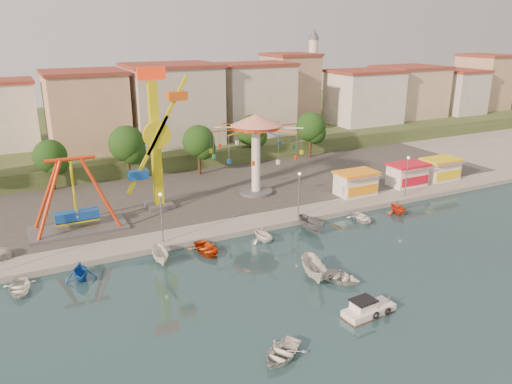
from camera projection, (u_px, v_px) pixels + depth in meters
ground at (297, 286)px, 43.10m from camera, size 200.00×200.00×0.00m
quay_deck at (129, 142)px, 95.53m from camera, size 200.00×100.00×0.60m
asphalt_pad at (184, 186)px, 68.32m from camera, size 90.00×28.00×0.01m
hill_terrace at (123, 131)px, 99.39m from camera, size 200.00×60.00×3.00m
pirate_ship_ride at (74, 196)px, 52.52m from camera, size 10.00×5.00×8.00m
kamikaze_tower at (158, 143)px, 57.72m from camera, size 5.56×3.10×16.50m
wave_swinger at (256, 136)px, 62.92m from camera, size 11.60×11.60×10.40m
booth_left at (356, 183)px, 64.40m from camera, size 5.40×3.78×3.08m
booth_mid at (407, 174)px, 68.15m from camera, size 5.40×3.78×3.08m
booth_right at (441, 169)px, 70.79m from camera, size 5.40×3.78×3.08m
lamp_post_1 at (162, 219)px, 49.71m from camera, size 0.14×0.14×5.00m
lamp_post_2 at (299, 196)px, 56.55m from camera, size 0.14×0.14×5.00m
lamp_post_3 at (406, 178)px, 63.39m from camera, size 0.14×0.14×5.00m
tree_1 at (50, 156)px, 65.32m from camera, size 4.35×4.35×6.80m
tree_2 at (127, 144)px, 69.01m from camera, size 5.02×5.02×7.85m
tree_3 at (199, 141)px, 72.17m from camera, size 4.68×4.68×7.32m
tree_4 at (251, 130)px, 78.92m from camera, size 4.86×4.86×7.60m
tree_5 at (311, 127)px, 81.66m from camera, size 4.83×4.83×7.54m
building_1 at (1, 124)px, 75.21m from camera, size 12.33×9.01×8.63m
building_2 at (89, 109)px, 80.91m from camera, size 11.95×9.28×11.23m
building_3 at (177, 112)px, 84.44m from camera, size 12.59×10.50×9.20m
building_4 at (240, 104)px, 93.08m from camera, size 10.75×9.23×9.24m
building_5 at (306, 96)px, 96.86m from camera, size 12.77×10.96×11.21m
building_6 at (360, 90)px, 100.40m from camera, size 8.23×8.98×12.36m
building_7 at (389, 93)px, 110.22m from camera, size 11.59×10.93×8.76m
building_8 at (458, 84)px, 110.04m from camera, size 12.84×9.28×12.58m
building_9 at (489, 87)px, 118.70m from camera, size 12.95×9.17×9.21m
minaret at (313, 73)px, 100.28m from camera, size 2.80×2.80×18.00m
cabin_motorboat at (368, 310)px, 38.72m from camera, size 4.44×2.00×1.52m
rowboat_a at (339, 277)px, 43.91m from camera, size 4.41×4.87×0.83m
rowboat_b at (282, 353)px, 33.69m from camera, size 4.67×4.32×0.79m
skiff at (314, 269)px, 44.21m from camera, size 3.00×4.89×1.77m
moored_boat_0 at (19, 288)px, 42.09m from camera, size 2.85×3.82×0.76m
moored_boat_1 at (80, 271)px, 44.08m from camera, size 2.96×3.35×1.65m
moored_boat_2 at (160, 256)px, 47.24m from camera, size 1.72×3.75×1.41m
moored_boat_3 at (207, 249)px, 49.33m from camera, size 3.17×4.27×0.85m
moored_boat_4 at (263, 234)px, 51.90m from camera, size 3.17×3.50×1.61m
moored_boat_5 at (312, 225)px, 54.46m from camera, size 2.03×4.23×1.57m
moored_boat_6 at (362, 218)px, 57.52m from camera, size 2.92×3.81×0.73m
moored_boat_7 at (398, 207)px, 59.69m from camera, size 2.93×3.27×1.55m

